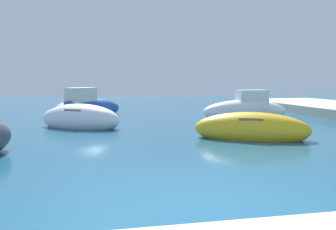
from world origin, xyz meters
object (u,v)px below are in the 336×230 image
at_px(moored_boat_4, 86,108).
at_px(moored_boat_5, 80,119).
at_px(moored_boat_3, 246,110).
at_px(moored_boat_0, 251,129).

distance_m(moored_boat_4, moored_boat_5, 4.94).
relative_size(moored_boat_3, moored_boat_4, 1.03).
xyz_separation_m(moored_boat_0, moored_boat_4, (-5.59, 9.05, 0.12)).
bearing_deg(moored_boat_0, moored_boat_3, 94.98).
bearing_deg(moored_boat_5, moored_boat_0, 176.39).
height_order(moored_boat_0, moored_boat_3, moored_boat_3).
distance_m(moored_boat_3, moored_boat_5, 8.52).
relative_size(moored_boat_0, moored_boat_5, 1.05).
height_order(moored_boat_3, moored_boat_4, moored_boat_4).
height_order(moored_boat_0, moored_boat_4, moored_boat_4).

